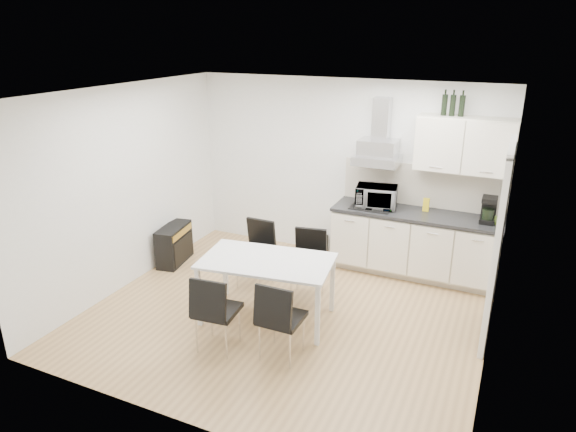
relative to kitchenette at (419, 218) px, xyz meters
name	(u,v)px	position (x,y,z in m)	size (l,w,h in m)	color
ground	(285,314)	(-1.19, -1.73, -0.83)	(4.50, 4.50, 0.00)	tan
wall_back	(343,170)	(-1.19, 0.27, 0.47)	(4.50, 0.10, 2.60)	white
wall_front	(177,290)	(-1.19, -3.73, 0.47)	(4.50, 0.10, 2.60)	white
wall_left	(126,188)	(-3.44, -1.73, 0.47)	(0.10, 4.00, 2.60)	white
wall_right	(501,245)	(1.06, -1.73, 0.47)	(0.10, 4.00, 2.60)	white
ceiling	(285,93)	(-1.19, -1.73, 1.77)	(4.50, 4.50, 0.00)	white
doorway	(497,248)	(1.02, -1.18, 0.22)	(0.08, 1.04, 2.10)	white
kitchenette	(419,218)	(0.00, 0.00, 0.00)	(2.22, 0.64, 2.52)	beige
dining_table	(267,266)	(-1.35, -1.88, -0.16)	(1.59, 1.04, 0.75)	white
chair_far_left	(254,255)	(-1.87, -1.23, -0.39)	(0.44, 0.50, 0.88)	black
chair_far_right	(307,266)	(-1.11, -1.24, -0.39)	(0.44, 0.50, 0.88)	black
chair_near_left	(218,311)	(-1.55, -2.64, -0.39)	(0.44, 0.50, 0.88)	black
chair_near_right	(282,319)	(-0.87, -2.50, -0.39)	(0.44, 0.50, 0.88)	black
guitar_amp	(174,244)	(-3.28, -1.06, -0.55)	(0.40, 0.71, 0.56)	black
floor_speaker	(322,244)	(-1.45, 0.17, -0.70)	(0.16, 0.14, 0.27)	black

